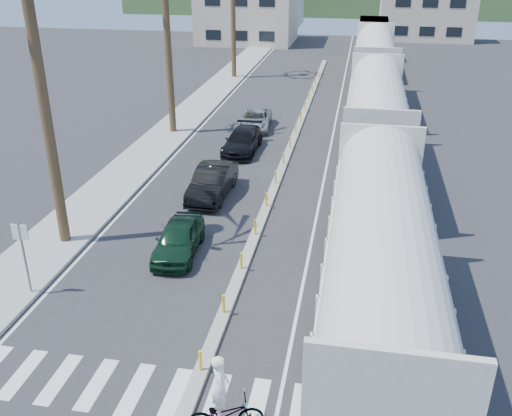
% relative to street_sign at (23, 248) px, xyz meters
% --- Properties ---
extents(ground, '(140.00, 140.00, 0.00)m').
position_rel_street_sign_xyz_m(ground, '(7.30, -2.00, -1.97)').
color(ground, '#28282B').
rests_on(ground, ground).
extents(sidewalk, '(3.00, 90.00, 0.15)m').
position_rel_street_sign_xyz_m(sidewalk, '(-1.20, 23.00, -1.90)').
color(sidewalk, gray).
rests_on(sidewalk, ground).
extents(rails, '(1.56, 100.00, 0.06)m').
position_rel_street_sign_xyz_m(rails, '(12.30, 26.00, -1.94)').
color(rails, black).
rests_on(rails, ground).
extents(median, '(0.45, 60.00, 0.85)m').
position_rel_street_sign_xyz_m(median, '(7.30, 17.96, -1.88)').
color(median, gray).
rests_on(median, ground).
extents(crosswalk, '(14.00, 2.20, 0.01)m').
position_rel_street_sign_xyz_m(crosswalk, '(7.30, -4.00, -1.97)').
color(crosswalk, silver).
rests_on(crosswalk, ground).
extents(lane_markings, '(9.42, 90.00, 0.01)m').
position_rel_street_sign_xyz_m(lane_markings, '(5.15, 23.00, -1.97)').
color(lane_markings, silver).
rests_on(lane_markings, ground).
extents(freight_train, '(3.00, 60.94, 5.85)m').
position_rel_street_sign_xyz_m(freight_train, '(12.30, 18.78, 0.93)').
color(freight_train, beige).
rests_on(freight_train, ground).
extents(street_sign, '(0.60, 0.08, 3.00)m').
position_rel_street_sign_xyz_m(street_sign, '(0.00, 0.00, 0.00)').
color(street_sign, slate).
rests_on(street_sign, ground).
extents(buildings, '(38.00, 27.00, 10.00)m').
position_rel_street_sign_xyz_m(buildings, '(0.89, 69.66, 2.39)').
color(buildings, '#BCAC95').
rests_on(buildings, ground).
extents(car_lead, '(2.19, 4.32, 1.40)m').
position_rel_street_sign_xyz_m(car_lead, '(4.44, 3.97, -1.27)').
color(car_lead, black).
rests_on(car_lead, ground).
extents(car_second, '(1.84, 4.81, 1.56)m').
position_rel_street_sign_xyz_m(car_second, '(4.34, 10.03, -1.19)').
color(car_second, black).
rests_on(car_second, ground).
extents(car_third, '(2.06, 4.82, 1.39)m').
position_rel_street_sign_xyz_m(car_third, '(4.44, 17.07, -1.28)').
color(car_third, black).
rests_on(car_third, ground).
extents(car_rear, '(2.75, 4.82, 1.25)m').
position_rel_street_sign_xyz_m(car_rear, '(4.33, 22.06, -1.35)').
color(car_rear, '#AEB0B3').
rests_on(car_rear, ground).
extents(cyclist, '(1.90, 2.46, 2.42)m').
position_rel_street_sign_xyz_m(cyclist, '(8.51, -5.00, -1.21)').
color(cyclist, '#9EA0A5').
rests_on(cyclist, ground).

